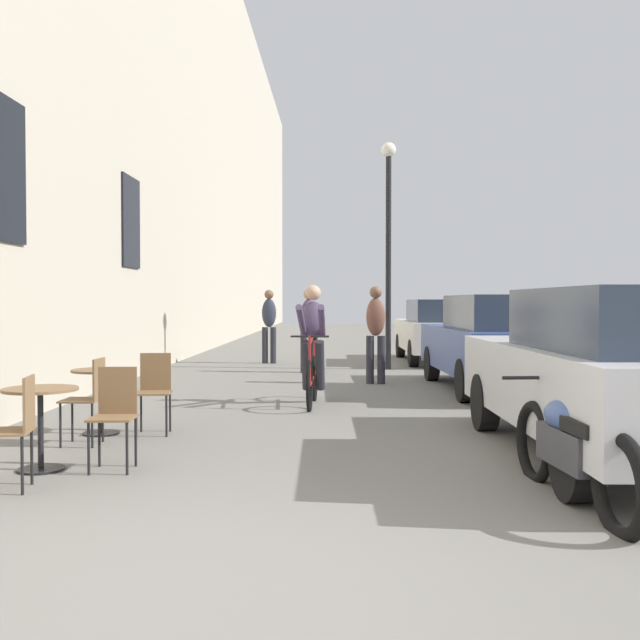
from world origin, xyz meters
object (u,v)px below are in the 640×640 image
(cafe_table_near, at_px, (40,411))
(cafe_chair_near_toward_wall, at_px, (15,424))
(pedestrian_near, at_px, (376,329))
(parked_car_third, at_px, (440,330))
(cyclist_on_bicycle, at_px, (313,348))
(parked_car_second, at_px, (499,341))
(cafe_chair_mid_toward_wall, at_px, (89,395))
(street_lamp, at_px, (388,226))
(pedestrian_far, at_px, (269,322))
(pedestrian_mid, at_px, (309,325))
(parked_car_nearest, at_px, (616,372))
(cafe_chair_near_toward_street, at_px, (115,410))
(cafe_table_mid, at_px, (101,387))
(cafe_chair_mid_toward_street, at_px, (154,387))
(parked_motorcycle, at_px, (573,448))

(cafe_table_near, height_order, cafe_chair_near_toward_wall, cafe_chair_near_toward_wall)
(pedestrian_near, distance_m, parked_car_third, 5.02)
(cyclist_on_bicycle, xyz_separation_m, parked_car_second, (3.00, 1.58, 0.01))
(cafe_chair_mid_toward_wall, relative_size, pedestrian_near, 0.51)
(street_lamp, bearing_deg, pedestrian_far, 151.48)
(cafe_chair_mid_toward_wall, height_order, street_lamp, street_lamp)
(street_lamp, bearing_deg, pedestrian_near, -98.66)
(pedestrian_mid, distance_m, parked_car_nearest, 8.86)
(parked_car_nearest, distance_m, parked_car_second, 5.25)
(cafe_chair_near_toward_street, bearing_deg, cyclist_on_bicycle, 68.39)
(cyclist_on_bicycle, distance_m, pedestrian_far, 6.94)
(cafe_chair_mid_toward_wall, relative_size, pedestrian_mid, 0.51)
(cafe_chair_mid_toward_wall, distance_m, pedestrian_mid, 7.89)
(cafe_table_mid, xyz_separation_m, parked_car_nearest, (5.18, -1.26, 0.30))
(parked_car_nearest, bearing_deg, cafe_chair_mid_toward_wall, 172.66)
(cafe_chair_near_toward_wall, relative_size, street_lamp, 0.18)
(pedestrian_far, bearing_deg, pedestrian_near, -61.48)
(cafe_chair_mid_toward_street, relative_size, street_lamp, 0.18)
(pedestrian_near, height_order, pedestrian_far, pedestrian_far)
(cafe_table_near, distance_m, cafe_chair_mid_toward_street, 1.88)
(cafe_chair_near_toward_wall, bearing_deg, parked_car_nearest, 12.53)
(cafe_table_near, distance_m, cafe_chair_near_toward_street, 0.63)
(parked_car_nearest, bearing_deg, cafe_chair_near_toward_street, -175.07)
(cafe_chair_mid_toward_street, xyz_separation_m, pedestrian_near, (2.74, 4.91, 0.47))
(cafe_chair_near_toward_wall, height_order, parked_car_nearest, parked_car_nearest)
(cafe_table_mid, height_order, pedestrian_mid, pedestrian_mid)
(pedestrian_mid, bearing_deg, cafe_chair_near_toward_street, -99.01)
(parked_car_second, bearing_deg, cafe_table_near, -132.51)
(cafe_chair_near_toward_street, distance_m, parked_car_third, 12.17)
(cafe_chair_near_toward_street, distance_m, pedestrian_far, 10.90)
(cafe_table_mid, bearing_deg, cafe_chair_mid_toward_street, 7.47)
(pedestrian_far, xyz_separation_m, parked_car_nearest, (4.17, -10.49, -0.16))
(cafe_chair_near_toward_street, distance_m, cyclist_on_bicycle, 4.37)
(parked_car_nearest, relative_size, parked_motorcycle, 2.10)
(cafe_table_near, distance_m, parked_car_second, 7.76)
(pedestrian_mid, height_order, pedestrian_far, pedestrian_far)
(cafe_chair_mid_toward_wall, distance_m, parked_car_nearest, 5.15)
(street_lamp, relative_size, parked_car_third, 1.14)
(cafe_chair_mid_toward_street, bearing_deg, cafe_chair_near_toward_street, -87.09)
(pedestrian_mid, distance_m, parked_motorcycle, 9.95)
(cafe_chair_mid_toward_street, bearing_deg, parked_car_nearest, -16.20)
(cafe_chair_mid_toward_wall, relative_size, parked_motorcycle, 0.42)
(cafe_table_near, distance_m, cafe_table_mid, 1.73)
(cafe_chair_near_toward_street, distance_m, cafe_table_mid, 1.78)
(parked_car_nearest, bearing_deg, parked_car_third, 90.26)
(pedestrian_mid, relative_size, parked_car_nearest, 0.38)
(pedestrian_mid, xyz_separation_m, parked_motorcycle, (2.30, -9.66, -0.57))
(cafe_chair_near_toward_street, xyz_separation_m, cafe_chair_near_toward_wall, (-0.55, -0.74, 0.00))
(pedestrian_near, xyz_separation_m, pedestrian_far, (-2.31, 4.24, 0.00))
(cyclist_on_bicycle, height_order, pedestrian_far, pedestrian_far)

